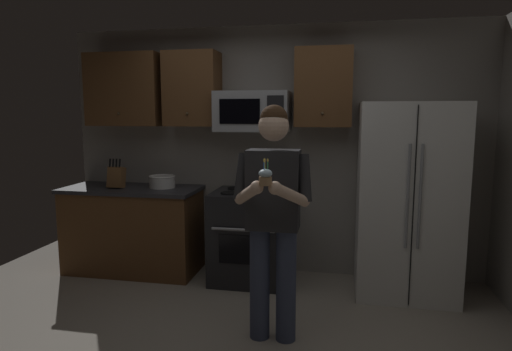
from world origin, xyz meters
TOP-DOWN VIEW (x-y plane):
  - ground_plane at (0.00, 0.00)m, footprint 6.00×6.00m
  - wall_back at (0.00, 1.75)m, footprint 4.40×0.10m
  - oven_range at (-0.15, 1.36)m, footprint 0.76×0.70m
  - microwave at (-0.15, 1.48)m, footprint 0.74×0.41m
  - refrigerator at (1.35, 1.32)m, footprint 0.90×0.75m
  - cabinet_row_upper at (-0.72, 1.53)m, footprint 2.78×0.36m
  - counter_left at (-1.45, 1.38)m, footprint 1.44×0.66m
  - knife_block at (-1.59, 1.33)m, footprint 0.16×0.15m
  - bowl_large_white at (-1.12, 1.43)m, footprint 0.28×0.28m
  - person at (0.26, 0.21)m, footprint 0.60×0.48m
  - cupcake at (0.26, -0.12)m, footprint 0.09×0.09m

SIDE VIEW (x-z plane):
  - ground_plane at x=0.00m, z-range 0.00..0.00m
  - oven_range at x=-0.15m, z-range 0.00..0.93m
  - counter_left at x=-1.45m, z-range 0.00..0.92m
  - refrigerator at x=1.35m, z-range 0.00..1.80m
  - bowl_large_white at x=-1.12m, z-range 0.92..1.05m
  - person at x=0.26m, z-range 0.11..1.88m
  - knife_block at x=-1.59m, z-range 0.87..1.19m
  - cupcake at x=0.26m, z-range 1.21..1.38m
  - wall_back at x=0.00m, z-range 0.00..2.60m
  - microwave at x=-0.15m, z-range 1.52..1.92m
  - cabinet_row_upper at x=-0.72m, z-range 1.57..2.33m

